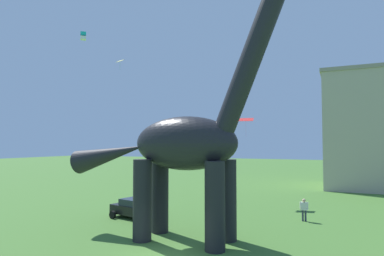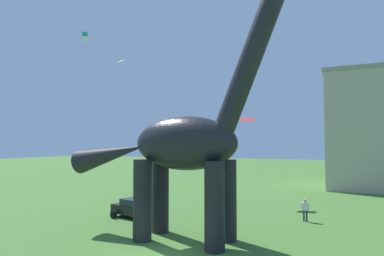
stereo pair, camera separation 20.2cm
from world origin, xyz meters
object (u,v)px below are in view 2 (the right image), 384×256
person_photographer (305,208)px  person_near_flyer (158,197)px  kite_mid_center (247,120)px  dinosaur_sculpture (184,143)px  parked_sedan_left (136,208)px  kite_trailing (121,61)px  kite_mid_right (85,36)px

person_photographer → person_near_flyer: bearing=8.6°
person_near_flyer → kite_mid_center: bearing=129.9°
person_near_flyer → kite_mid_center: kite_mid_center is taller
dinosaur_sculpture → parked_sedan_left: (-6.31, 4.01, -5.27)m
person_near_flyer → person_photographer: size_ratio=1.03×
dinosaur_sculpture → parked_sedan_left: dinosaur_sculpture is taller
dinosaur_sculpture → person_near_flyer: (-6.56, 7.97, -4.99)m
dinosaur_sculpture → person_photographer: size_ratio=9.64×
dinosaur_sculpture → parked_sedan_left: bearing=114.6°
kite_trailing → kite_mid_center: bearing=57.1°
person_photographer → kite_trailing: (-13.90, -5.10, 11.87)m
parked_sedan_left → kite_mid_right: kite_mid_right is taller
person_near_flyer → kite_trailing: (-0.97, -4.52, 11.84)m
person_photographer → kite_mid_center: 11.84m
dinosaur_sculpture → kite_trailing: dinosaur_sculpture is taller
person_near_flyer → kite_mid_center: size_ratio=0.89×
dinosaur_sculpture → person_photographer: 11.78m
dinosaur_sculpture → person_near_flyer: bearing=96.5°
dinosaur_sculpture → parked_sedan_left: size_ratio=3.75×
person_photographer → kite_trailing: 18.98m
dinosaur_sculpture → kite_mid_right: kite_mid_right is taller
person_near_flyer → kite_mid_right: (-9.27, 0.17, 16.50)m
person_photographer → kite_mid_right: size_ratio=2.15×
kite_mid_center → kite_mid_right: bearing=-156.2°
dinosaur_sculpture → person_photographer: dinosaur_sculpture is taller
person_photographer → kite_mid_right: kite_mid_right is taller
parked_sedan_left → person_near_flyer: person_near_flyer is taller
dinosaur_sculpture → person_near_flyer: 11.47m
kite_mid_center → kite_trailing: size_ratio=2.35×
person_photographer → parked_sedan_left: bearing=25.7°
kite_trailing → parked_sedan_left: bearing=24.7°
kite_trailing → person_near_flyer: bearing=77.8°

